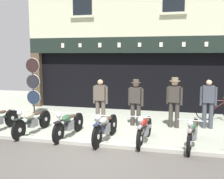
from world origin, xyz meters
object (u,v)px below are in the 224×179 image
motorcycle_center_right (144,129)px  tyre_sign_pole (33,82)px  motorcycle_center_left (69,124)px  shopkeeper_center (136,100)px  leaning_bicycle (219,111)px  salesman_right (174,100)px  motorcycle_center (105,127)px  motorcycle_left (32,121)px  advert_board_far (205,73)px  assistant_far_right (208,102)px  advert_board_near (175,73)px  motorcycle_right (193,132)px  salesman_left (100,100)px

motorcycle_center_right → tyre_sign_pole: (-4.99, 2.55, 0.98)m
motorcycle_center_left → shopkeeper_center: 2.63m
leaning_bicycle → salesman_right: bearing=132.0°
leaning_bicycle → motorcycle_center: bearing=135.7°
motorcycle_left → advert_board_far: advert_board_far is taller
motorcycle_center → assistant_far_right: (3.04, 2.23, 0.50)m
assistant_far_right → advert_board_near: 2.96m
motorcycle_center_left → salesman_right: bearing=-143.8°
motorcycle_center_left → tyre_sign_pole: bearing=-40.2°
shopkeeper_center → motorcycle_center: bearing=81.9°
salesman_right → assistant_far_right: 1.14m
motorcycle_right → advert_board_near: 4.95m
motorcycle_right → tyre_sign_pole: 6.91m
assistant_far_right → motorcycle_center_left: bearing=26.5°
motorcycle_center → motorcycle_center_right: size_ratio=1.02×
advert_board_near → shopkeeper_center: bearing=-114.0°
motorcycle_right → salesman_left: salesman_left is taller
motorcycle_right → advert_board_far: (0.66, 4.73, 1.31)m
motorcycle_center_right → advert_board_near: advert_board_near is taller
motorcycle_left → motorcycle_right: size_ratio=1.00×
salesman_right → salesman_left: bearing=17.0°
motorcycle_left → motorcycle_right: (4.93, -0.07, 0.00)m
motorcycle_left → advert_board_near: advert_board_near is taller
assistant_far_right → salesman_right: bearing=8.4°
tyre_sign_pole → leaning_bicycle: (7.44, 0.80, -1.01)m
tyre_sign_pole → leaning_bicycle: tyre_sign_pole is taller
motorcycle_center_left → advert_board_near: bearing=-118.8°
motorcycle_center_right → salesman_right: bearing=-108.7°
motorcycle_center_left → salesman_left: 1.91m
motorcycle_center_right → leaning_bicycle: bearing=-122.7°
motorcycle_right → salesman_right: size_ratio=1.18×
assistant_far_right → advert_board_far: bearing=-92.1°
salesman_left → assistant_far_right: assistant_far_right is taller
shopkeeper_center → motorcycle_center_left: bearing=54.8°
motorcycle_left → salesman_left: bearing=-132.0°
motorcycle_left → motorcycle_center_right: 3.60m
motorcycle_left → motorcycle_center_left: bearing=-178.7°
motorcycle_left → motorcycle_center_left: 1.27m
motorcycle_right → tyre_sign_pole: bearing=-13.9°
motorcycle_left → leaning_bicycle: leaning_bicycle is taller
motorcycle_right → advert_board_near: advert_board_near is taller
salesman_left → leaning_bicycle: size_ratio=0.95×
motorcycle_center_left → motorcycle_center_right: motorcycle_center_right is taller
salesman_left → advert_board_near: advert_board_near is taller
motorcycle_center_right → advert_board_near: size_ratio=2.03×
motorcycle_center → advert_board_far: (3.12, 4.82, 1.30)m
motorcycle_right → shopkeeper_center: bearing=-36.7°
assistant_far_right → advert_board_far: advert_board_far is taller
motorcycle_right → salesman_left: (-3.16, 1.79, 0.49)m
advert_board_far → shopkeeper_center: bearing=-131.9°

